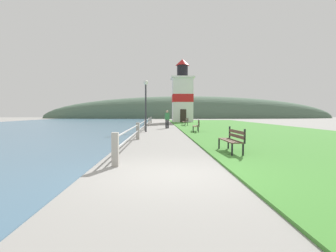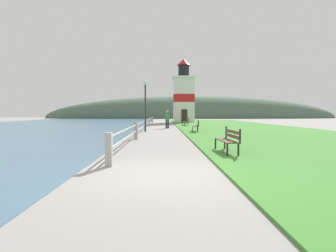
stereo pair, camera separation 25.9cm
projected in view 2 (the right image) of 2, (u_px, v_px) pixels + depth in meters
name	position (u px, v px, depth m)	size (l,w,h in m)	color
ground_plane	(161.00, 175.00, 6.22)	(160.00, 160.00, 0.00)	gray
grass_verge	(243.00, 128.00, 24.27)	(12.00, 53.75, 0.06)	#428433
water_strip	(8.00, 129.00, 23.83)	(24.00, 86.01, 0.01)	#476B84
seawall_railing	(145.00, 124.00, 21.87)	(0.18, 29.64, 0.93)	#A8A399
park_bench_near	(228.00, 139.00, 9.42)	(0.53, 1.72, 0.94)	brown
park_bench_midway	(196.00, 125.00, 19.69)	(0.68, 1.90, 0.94)	brown
park_bench_far	(186.00, 121.00, 29.13)	(0.55, 1.75, 0.94)	brown
lighthouse	(184.00, 96.00, 40.46)	(3.53, 3.53, 9.74)	white
person_strolling	(167.00, 119.00, 24.69)	(0.46, 0.32, 1.69)	#28282D
lamp_post	(145.00, 96.00, 20.02)	(0.36, 0.36, 3.96)	#333338
distant_hillside	(191.00, 118.00, 72.12)	(80.00, 16.00, 12.00)	#4C6651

